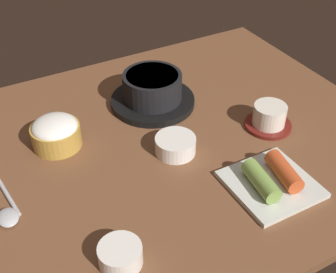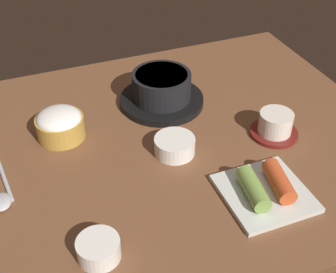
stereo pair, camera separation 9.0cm
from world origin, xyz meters
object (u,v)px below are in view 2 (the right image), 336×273
(tea_cup_with_saucer, at_px, (275,125))
(kimchi_plate, at_px, (265,189))
(spoon, at_px, (2,192))
(side_bowl_near, at_px, (98,248))
(banchan_cup_center, at_px, (175,145))
(rice_bowl, at_px, (60,124))
(stone_pot, at_px, (162,90))

(tea_cup_with_saucer, xyz_separation_m, kimchi_plate, (-0.11, -0.15, -0.01))
(tea_cup_with_saucer, relative_size, spoon, 0.56)
(tea_cup_with_saucer, bearing_deg, side_bowl_near, -158.11)
(side_bowl_near, bearing_deg, banchan_cup_center, 43.06)
(rice_bowl, xyz_separation_m, banchan_cup_center, (0.20, -0.14, -0.01))
(stone_pot, height_order, kimchi_plate, stone_pot)
(stone_pot, xyz_separation_m, tea_cup_with_saucer, (0.18, -0.20, -0.01))
(stone_pot, height_order, spoon, stone_pot)
(banchan_cup_center, bearing_deg, side_bowl_near, -136.94)
(kimchi_plate, distance_m, spoon, 0.47)
(stone_pot, height_order, tea_cup_with_saucer, stone_pot)
(rice_bowl, xyz_separation_m, side_bowl_near, (-0.00, -0.33, -0.01))
(banchan_cup_center, bearing_deg, rice_bowl, 146.10)
(tea_cup_with_saucer, bearing_deg, stone_pot, 132.11)
(rice_bowl, height_order, side_bowl_near, rice_bowl)
(tea_cup_with_saucer, distance_m, kimchi_plate, 0.19)
(rice_bowl, height_order, spoon, rice_bowl)
(rice_bowl, bearing_deg, side_bowl_near, -90.70)
(spoon, bearing_deg, rice_bowl, 44.70)
(tea_cup_with_saucer, bearing_deg, spoon, 177.46)
(stone_pot, xyz_separation_m, rice_bowl, (-0.24, -0.04, -0.00))
(banchan_cup_center, height_order, kimchi_plate, kimchi_plate)
(stone_pot, bearing_deg, tea_cup_with_saucer, -47.89)
(side_bowl_near, bearing_deg, rice_bowl, 89.30)
(side_bowl_near, xyz_separation_m, spoon, (-0.13, 0.19, -0.01))
(tea_cup_with_saucer, relative_size, kimchi_plate, 0.67)
(stone_pot, distance_m, spoon, 0.41)
(banchan_cup_center, relative_size, side_bowl_near, 1.19)
(rice_bowl, relative_size, kimchi_plate, 0.66)
(rice_bowl, xyz_separation_m, spoon, (-0.13, -0.13, -0.03))
(banchan_cup_center, xyz_separation_m, side_bowl_near, (-0.21, -0.19, 0.00))
(stone_pot, bearing_deg, rice_bowl, -170.39)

